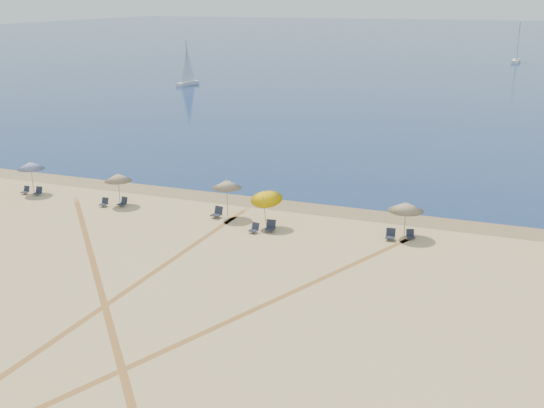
{
  "coord_description": "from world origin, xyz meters",
  "views": [
    {
      "loc": [
        14.41,
        -18.4,
        14.44
      ],
      "look_at": [
        0.0,
        20.0,
        1.3
      ],
      "focal_mm": 42.99,
      "sensor_mm": 36.0,
      "label": 1
    }
  ],
  "objects": [
    {
      "name": "chair_2",
      "position": [
        -12.55,
        19.08,
        0.27
      ],
      "size": [
        0.53,
        0.62,
        0.61
      ],
      "rotation": [
        0.0,
        0.0,
        0.04
      ],
      "color": "black",
      "rests_on": "ground"
    },
    {
      "name": "chair_5",
      "position": [
        -0.38,
        17.82,
        0.27
      ],
      "size": [
        0.63,
        0.7,
        0.62
      ],
      "rotation": [
        0.0,
        0.0,
        -0.21
      ],
      "color": "black",
      "rests_on": "ground"
    },
    {
      "name": "chair_3",
      "position": [
        -11.3,
        19.57,
        0.29
      ],
      "size": [
        0.67,
        0.74,
        0.66
      ],
      "rotation": [
        0.0,
        0.0,
        -0.22
      ],
      "color": "black",
      "rests_on": "ground"
    },
    {
      "name": "tire_tracks",
      "position": [
        -2.0,
        8.35,
        0.0
      ],
      "size": [
        48.73,
        40.57,
        0.0
      ],
      "color": "tan",
      "rests_on": "ground"
    },
    {
      "name": "chair_0",
      "position": [
        -19.99,
        19.6,
        0.26
      ],
      "size": [
        0.5,
        0.58,
        0.59
      ],
      "rotation": [
        0.0,
        0.0,
        -0.03
      ],
      "color": "black",
      "rests_on": "ground"
    },
    {
      "name": "sailboat_1",
      "position": [
        13.45,
        141.88,
        2.69
      ],
      "size": [
        1.91,
        6.05,
        8.88
      ],
      "rotation": [
        0.0,
        0.0,
        -0.07
      ],
      "color": "white",
      "rests_on": "ocean"
    },
    {
      "name": "chair_7",
      "position": [
        8.01,
        19.61,
        0.31
      ],
      "size": [
        0.64,
        0.73,
        0.7
      ],
      "rotation": [
        0.0,
        0.0,
        0.1
      ],
      "color": "black",
      "rests_on": "ground"
    },
    {
      "name": "umbrella_2",
      "position": [
        -3.31,
        20.12,
        2.32
      ],
      "size": [
        2.0,
        2.0,
        2.66
      ],
      "color": "gray",
      "rests_on": "ground"
    },
    {
      "name": "ground",
      "position": [
        0.0,
        0.0,
        0.0
      ],
      "size": [
        160.0,
        160.0,
        0.0
      ],
      "primitive_type": "plane",
      "color": "tan",
      "rests_on": "ground"
    },
    {
      "name": "chair_8",
      "position": [
        9.14,
        20.19,
        0.26
      ],
      "size": [
        0.65,
        0.7,
        0.59
      ],
      "rotation": [
        0.0,
        0.0,
        0.35
      ],
      "color": "black",
      "rests_on": "ground"
    },
    {
      "name": "umbrella_0",
      "position": [
        -19.6,
        20.01,
        2.17
      ],
      "size": [
        2.04,
        2.04,
        2.52
      ],
      "color": "gray",
      "rests_on": "ground"
    },
    {
      "name": "sailboat_0",
      "position": [
        -38.13,
        80.92,
        2.23
      ],
      "size": [
        2.03,
        5.09,
        7.38
      ],
      "rotation": [
        0.0,
        0.0,
        -0.16
      ],
      "color": "white",
      "rests_on": "ocean"
    },
    {
      "name": "ocean",
      "position": [
        0.0,
        225.0,
        0.01
      ],
      "size": [
        500.0,
        500.0,
        0.0
      ],
      "primitive_type": "plane",
      "color": "#0C2151",
      "rests_on": "ground"
    },
    {
      "name": "umbrella_3",
      "position": [
        -0.12,
        19.22,
        2.09
      ],
      "size": [
        2.11,
        2.18,
        2.66
      ],
      "color": "gray",
      "rests_on": "ground"
    },
    {
      "name": "wet_sand",
      "position": [
        0.0,
        24.0,
        0.0
      ],
      "size": [
        500.0,
        500.0,
        0.0
      ],
      "primitive_type": "plane",
      "color": "olive",
      "rests_on": "ground"
    },
    {
      "name": "chair_6",
      "position": [
        0.51,
        18.39,
        0.32
      ],
      "size": [
        0.69,
        0.78,
        0.73
      ],
      "rotation": [
        0.0,
        0.0,
        0.12
      ],
      "color": "black",
      "rests_on": "ground"
    },
    {
      "name": "umbrella_4",
      "position": [
        8.71,
        20.49,
        1.96
      ],
      "size": [
        2.24,
        2.24,
        2.3
      ],
      "color": "gray",
      "rests_on": "ground"
    },
    {
      "name": "chair_1",
      "position": [
        -18.88,
        19.69,
        0.27
      ],
      "size": [
        0.58,
        0.66,
        0.62
      ],
      "rotation": [
        0.0,
        0.0,
        0.11
      ],
      "color": "black",
      "rests_on": "ground"
    },
    {
      "name": "umbrella_1",
      "position": [
        -11.78,
        19.89,
        2.03
      ],
      "size": [
        1.98,
        1.98,
        2.37
      ],
      "color": "gray",
      "rests_on": "ground"
    },
    {
      "name": "chair_4",
      "position": [
        -3.88,
        19.71,
        0.33
      ],
      "size": [
        0.74,
        0.82,
        0.75
      ],
      "rotation": [
        0.0,
        0.0,
        -0.18
      ],
      "color": "black",
      "rests_on": "ground"
    }
  ]
}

